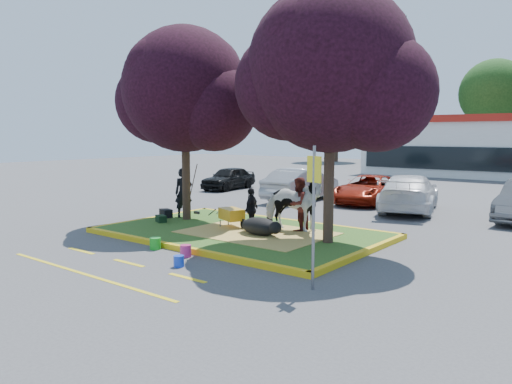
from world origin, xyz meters
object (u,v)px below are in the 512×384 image
Objects in this scene: calf at (260,226)px; bucket_pink at (186,251)px; sign_post at (314,200)px; bucket_green at (155,243)px; car_silver at (301,185)px; wheelbarrow at (232,214)px; handler at (184,193)px; bucket_blue at (179,261)px; car_black at (229,178)px; cow at (293,205)px.

calf is 2.72m from bucket_pink.
sign_post reaches higher than calf.
car_silver reaches higher than bucket_green.
car_silver is at bearing 130.56° from wheelbarrow.
handler is at bearing -178.17° from calf.
car_black is (-9.90, 12.98, 0.50)m from bucket_blue.
handler is 6.50× the size of bucket_blue.
handler is 0.60× the size of sign_post.
sign_post is (3.65, -2.98, 1.38)m from calf.
sign_post is at bearing 122.73° from car_silver.
sign_post is at bearing -4.12° from bucket_pink.
wheelbarrow is at bearing 105.93° from car_silver.
cow is 4.63m from bucket_blue.
car_black is (-9.34, 12.22, 0.48)m from bucket_pink.
bucket_pink is 11.37m from car_silver.
wheelbarrow is 8.00m from car_silver.
wheelbarrow reaches higher than bucket_green.
bucket_pink is 0.07× the size of car_silver.
wheelbarrow is 3.38m from bucket_pink.
bucket_blue is (0.56, -0.76, -0.02)m from bucket_pink.
car_black is (-13.25, 12.50, -1.16)m from sign_post.
cow is at bearing -56.23° from handler.
sign_post is 0.63× the size of car_silver.
bucket_blue is at bearing -103.52° from handler.
calf is 3.99× the size of bucket_pink.
handler is 8.69m from sign_post.
sign_post is at bearing -49.35° from car_black.
cow is 5.27m from sign_post.
calf is 0.77× the size of wheelbarrow.
calf is 8.95m from car_silver.
bucket_green is (-1.51, -2.63, -0.25)m from calf.
calf is 0.27× the size of car_silver.
sign_post is (5.11, -3.42, 1.23)m from wheelbarrow.
bucket_green is at bearing 100.92° from car_silver.
bucket_blue is at bearing -42.46° from wheelbarrow.
bucket_pink is at bearing -165.77° from sign_post.
handler is at bearing 86.57° from car_silver.
bucket_pink is at bearing -58.63° from car_black.
bucket_blue is (1.76, -3.90, -0.43)m from wheelbarrow.
sign_post is at bearing -155.26° from cow.
handler reaches higher than bucket_green.
car_black reaches higher than bucket_pink.
bucket_blue is at bearing 108.36° from car_silver.
cow is 0.42× the size of car_silver.
bucket_green is 1.99m from bucket_blue.
handler is 5.67× the size of bucket_pink.
car_black is at bearing 63.63° from handler.
cow reaches higher than bucket_green.
bucket_pink is at bearing 156.15° from cow.
cow is 13.10m from car_black.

